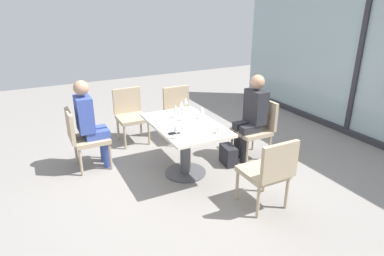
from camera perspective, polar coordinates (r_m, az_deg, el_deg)
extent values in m
plane|color=gray|center=(4.66, -1.11, -7.67)|extent=(12.00, 12.00, 0.00)
cube|color=#A0B7BC|center=(6.24, 26.78, 10.76)|extent=(5.85, 0.03, 2.70)
cube|color=#2D2D33|center=(6.22, 26.61, 10.76)|extent=(0.08, 0.06, 2.70)
cube|color=#2D2D33|center=(6.54, 24.74, -0.43)|extent=(5.85, 0.10, 0.10)
cube|color=silver|center=(4.36, -1.17, 0.54)|extent=(1.27, 0.79, 0.04)
cylinder|color=#4C4C51|center=(4.50, -1.14, -3.80)|extent=(0.14, 0.14, 0.69)
cylinder|color=#4C4C51|center=(4.65, -1.11, -7.54)|extent=(0.56, 0.56, 0.02)
cube|color=tan|center=(5.00, 10.06, -0.59)|extent=(0.46, 0.46, 0.06)
cube|color=tan|center=(5.06, 12.51, 2.41)|extent=(0.46, 0.05, 0.42)
cylinder|color=tan|center=(5.12, 6.77, -2.56)|extent=(0.04, 0.04, 0.39)
cylinder|color=tan|center=(4.83, 9.38, -4.27)|extent=(0.04, 0.04, 0.39)
cylinder|color=tan|center=(5.34, 10.36, -1.75)|extent=(0.04, 0.04, 0.39)
cylinder|color=tan|center=(5.06, 13.06, -3.32)|extent=(0.04, 0.04, 0.39)
cube|color=tan|center=(4.86, -16.77, -1.85)|extent=(0.46, 0.46, 0.06)
cube|color=tan|center=(4.74, -20.03, 0.30)|extent=(0.46, 0.05, 0.42)
cylinder|color=tan|center=(4.80, -13.69, -4.76)|extent=(0.04, 0.04, 0.39)
cylinder|color=tan|center=(5.16, -14.77, -2.98)|extent=(0.04, 0.04, 0.39)
cylinder|color=tan|center=(4.75, -18.38, -5.62)|extent=(0.04, 0.04, 0.39)
cylinder|color=tan|center=(5.11, -19.14, -3.76)|extent=(0.04, 0.04, 0.39)
cube|color=tan|center=(3.90, 11.97, -7.34)|extent=(0.46, 0.46, 0.06)
cube|color=tan|center=(3.62, 14.70, -5.64)|extent=(0.05, 0.46, 0.42)
cylinder|color=tan|center=(4.25, 12.19, -8.23)|extent=(0.04, 0.04, 0.39)
cylinder|color=tan|center=(4.04, 7.69, -9.63)|extent=(0.04, 0.04, 0.39)
cylinder|color=tan|center=(4.00, 15.80, -10.65)|extent=(0.04, 0.04, 0.39)
cylinder|color=tan|center=(3.77, 11.18, -12.34)|extent=(0.04, 0.04, 0.39)
cube|color=tan|center=(5.54, -1.61, 1.97)|extent=(0.46, 0.46, 0.06)
cube|color=tan|center=(5.68, -2.73, 5.00)|extent=(0.05, 0.46, 0.42)
cylinder|color=tan|center=(5.37, -2.60, -1.25)|extent=(0.04, 0.04, 0.39)
cylinder|color=tan|center=(5.54, 1.17, -0.53)|extent=(0.04, 0.04, 0.39)
cylinder|color=tan|center=(5.71, -4.27, 0.13)|extent=(0.04, 0.04, 0.39)
cylinder|color=tan|center=(5.87, -0.67, 0.77)|extent=(0.04, 0.04, 0.39)
cube|color=tan|center=(5.53, -10.11, 1.60)|extent=(0.46, 0.46, 0.06)
cube|color=tan|center=(5.69, -11.03, 4.63)|extent=(0.05, 0.46, 0.42)
cylinder|color=tan|center=(5.38, -11.34, -1.64)|extent=(0.04, 0.04, 0.39)
cylinder|color=tan|center=(5.49, -7.34, -0.91)|extent=(0.04, 0.04, 0.39)
cylinder|color=tan|center=(5.74, -12.47, -0.23)|extent=(0.04, 0.04, 0.39)
cylinder|color=tan|center=(5.84, -8.69, 0.42)|extent=(0.04, 0.04, 0.39)
cylinder|color=#28282D|center=(5.04, 7.70, -2.65)|extent=(0.11, 0.11, 0.45)
cube|color=#28282D|center=(4.99, 8.77, 0.50)|extent=(0.13, 0.32, 0.11)
cylinder|color=#28282D|center=(4.91, 8.88, -3.41)|extent=(0.11, 0.11, 0.45)
cube|color=#28282D|center=(4.85, 9.99, -0.18)|extent=(0.13, 0.32, 0.11)
cube|color=#28282D|center=(4.90, 10.81, 3.63)|extent=(0.34, 0.20, 0.48)
sphere|color=tan|center=(4.80, 11.11, 7.72)|extent=(0.20, 0.20, 0.20)
cylinder|color=#384C9E|center=(4.88, -14.31, -3.98)|extent=(0.11, 0.11, 0.45)
cube|color=#384C9E|center=(4.76, -15.73, -1.13)|extent=(0.13, 0.32, 0.11)
cylinder|color=#384C9E|center=(5.04, -14.79, -3.18)|extent=(0.11, 0.11, 0.45)
cube|color=#384C9E|center=(4.92, -16.17, -0.41)|extent=(0.13, 0.32, 0.11)
cube|color=#384C9E|center=(4.72, -17.85, 2.28)|extent=(0.34, 0.20, 0.48)
sphere|color=tan|center=(4.62, -18.36, 6.50)|extent=(0.20, 0.20, 0.20)
cylinder|color=silver|center=(4.56, -2.79, 1.78)|extent=(0.06, 0.06, 0.00)
cylinder|color=silver|center=(4.55, -2.80, 2.31)|extent=(0.01, 0.01, 0.08)
cone|color=silver|center=(4.52, -2.82, 3.39)|extent=(0.07, 0.07, 0.09)
cylinder|color=silver|center=(4.74, -1.82, 2.57)|extent=(0.06, 0.06, 0.00)
cylinder|color=silver|center=(4.73, -1.83, 3.08)|extent=(0.01, 0.01, 0.08)
cone|color=silver|center=(4.70, -1.84, 4.12)|extent=(0.07, 0.07, 0.09)
cylinder|color=silver|center=(3.89, -2.63, -1.78)|extent=(0.06, 0.06, 0.00)
cylinder|color=silver|center=(3.88, -2.65, -1.17)|extent=(0.01, 0.01, 0.08)
cone|color=silver|center=(3.84, -2.67, 0.07)|extent=(0.07, 0.07, 0.09)
cylinder|color=silver|center=(4.44, -1.44, 1.24)|extent=(0.06, 0.06, 0.00)
cylinder|color=silver|center=(4.43, -1.45, 1.78)|extent=(0.01, 0.01, 0.08)
cone|color=silver|center=(4.40, -1.46, 2.89)|extent=(0.07, 0.07, 0.09)
cylinder|color=silver|center=(4.90, -1.06, 3.19)|extent=(0.06, 0.06, 0.00)
cylinder|color=silver|center=(4.88, -1.06, 3.70)|extent=(0.01, 0.01, 0.08)
cone|color=silver|center=(4.86, -1.07, 4.71)|extent=(0.07, 0.07, 0.09)
cylinder|color=silver|center=(4.51, 1.69, 1.57)|extent=(0.06, 0.06, 0.00)
cylinder|color=silver|center=(4.50, 1.69, 2.11)|extent=(0.01, 0.01, 0.08)
cone|color=silver|center=(4.47, 1.70, 3.20)|extent=(0.07, 0.07, 0.09)
cylinder|color=white|center=(4.04, 4.48, -0.26)|extent=(0.08, 0.08, 0.09)
cube|color=black|center=(4.04, -3.08, -0.87)|extent=(0.07, 0.15, 0.01)
cube|color=#232328|center=(4.87, 6.20, -4.61)|extent=(0.32, 0.19, 0.28)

